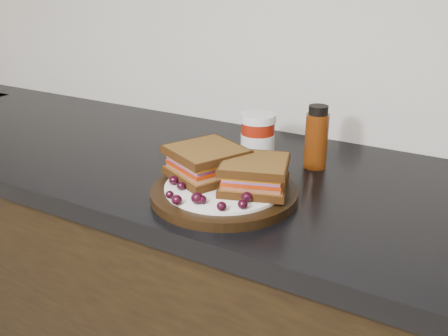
{
  "coord_description": "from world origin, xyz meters",
  "views": [
    {
      "loc": [
        0.69,
        0.82,
        1.31
      ],
      "look_at": [
        0.26,
        1.56,
        0.96
      ],
      "focal_mm": 40.0,
      "sensor_mm": 36.0,
      "label": 1
    }
  ],
  "objects_px": {
    "plate": "(224,193)",
    "condiment_jar": "(258,139)",
    "sandwich_left": "(206,162)",
    "oil_bottle": "(316,137)"
  },
  "relations": [
    {
      "from": "condiment_jar",
      "to": "oil_bottle",
      "type": "relative_size",
      "value": 0.83
    },
    {
      "from": "plate",
      "to": "condiment_jar",
      "type": "distance_m",
      "value": 0.2
    },
    {
      "from": "plate",
      "to": "condiment_jar",
      "type": "bearing_deg",
      "value": 97.51
    },
    {
      "from": "plate",
      "to": "sandwich_left",
      "type": "distance_m",
      "value": 0.07
    },
    {
      "from": "condiment_jar",
      "to": "oil_bottle",
      "type": "distance_m",
      "value": 0.13
    },
    {
      "from": "sandwich_left",
      "to": "condiment_jar",
      "type": "distance_m",
      "value": 0.17
    },
    {
      "from": "oil_bottle",
      "to": "condiment_jar",
      "type": "bearing_deg",
      "value": -159.3
    },
    {
      "from": "sandwich_left",
      "to": "condiment_jar",
      "type": "height_order",
      "value": "condiment_jar"
    },
    {
      "from": "sandwich_left",
      "to": "oil_bottle",
      "type": "distance_m",
      "value": 0.26
    },
    {
      "from": "plate",
      "to": "oil_bottle",
      "type": "xyz_separation_m",
      "value": [
        0.09,
        0.24,
        0.06
      ]
    }
  ]
}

